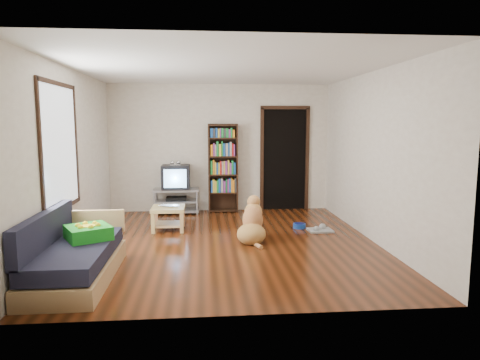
{
  "coord_description": "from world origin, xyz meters",
  "views": [
    {
      "loc": [
        -0.36,
        -6.33,
        1.81
      ],
      "look_at": [
        0.24,
        0.48,
        0.9
      ],
      "focal_mm": 32.0,
      "sensor_mm": 36.0,
      "label": 1
    }
  ],
  "objects": [
    {
      "name": "sofa",
      "position": [
        -1.87,
        -1.38,
        0.26
      ],
      "size": [
        0.8,
        1.8,
        0.8
      ],
      "color": "tan",
      "rests_on": "ground"
    },
    {
      "name": "green_cushion",
      "position": [
        -1.75,
        -1.15,
        0.5
      ],
      "size": [
        0.65,
        0.65,
        0.16
      ],
      "primitive_type": "cube",
      "rotation": [
        0.0,
        0.0,
        0.51
      ],
      "color": "#1C961B",
      "rests_on": "sofa"
    },
    {
      "name": "wall_back",
      "position": [
        0.0,
        2.5,
        1.3
      ],
      "size": [
        4.5,
        0.0,
        4.5
      ],
      "primitive_type": "plane",
      "rotation": [
        1.57,
        0.0,
        0.0
      ],
      "color": "silver",
      "rests_on": "ground"
    },
    {
      "name": "crt_tv",
      "position": [
        -0.9,
        2.27,
        0.74
      ],
      "size": [
        0.55,
        0.52,
        0.58
      ],
      "color": "black",
      "rests_on": "tv_stand"
    },
    {
      "name": "dog_bowl",
      "position": [
        1.31,
        0.82,
        0.04
      ],
      "size": [
        0.22,
        0.22,
        0.08
      ],
      "primitive_type": "cylinder",
      "color": "navy",
      "rests_on": "ground"
    },
    {
      "name": "wall_front",
      "position": [
        0.0,
        -2.5,
        1.3
      ],
      "size": [
        4.5,
        0.0,
        4.5
      ],
      "primitive_type": "plane",
      "rotation": [
        -1.57,
        0.0,
        0.0
      ],
      "color": "silver",
      "rests_on": "ground"
    },
    {
      "name": "ground",
      "position": [
        0.0,
        0.0,
        0.0
      ],
      "size": [
        5.0,
        5.0,
        0.0
      ],
      "primitive_type": "plane",
      "color": "#54240E",
      "rests_on": "ground"
    },
    {
      "name": "laptop",
      "position": [
        -0.95,
        0.85,
        0.41
      ],
      "size": [
        0.38,
        0.3,
        0.03
      ],
      "primitive_type": "imported",
      "rotation": [
        0.0,
        0.0,
        -0.26
      ],
      "color": "#BCBCC0",
      "rests_on": "coffee_table"
    },
    {
      "name": "dog",
      "position": [
        0.39,
        0.08,
        0.26
      ],
      "size": [
        0.54,
        0.87,
        0.71
      ],
      "color": "#BE8A49",
      "rests_on": "ground"
    },
    {
      "name": "grey_rag",
      "position": [
        1.61,
        0.57,
        0.01
      ],
      "size": [
        0.41,
        0.33,
        0.03
      ],
      "primitive_type": "cube",
      "rotation": [
        0.0,
        0.0,
        0.03
      ],
      "color": "#A3A3A3",
      "rests_on": "ground"
    },
    {
      "name": "wall_left",
      "position": [
        -2.25,
        0.0,
        1.3
      ],
      "size": [
        0.0,
        5.0,
        5.0
      ],
      "primitive_type": "plane",
      "rotation": [
        1.57,
        0.0,
        1.57
      ],
      "color": "silver",
      "rests_on": "ground"
    },
    {
      "name": "coffee_table",
      "position": [
        -0.95,
        0.88,
        0.28
      ],
      "size": [
        0.55,
        0.55,
        0.4
      ],
      "color": "tan",
      "rests_on": "ground"
    },
    {
      "name": "wall_right",
      "position": [
        2.25,
        0.0,
        1.3
      ],
      "size": [
        0.0,
        5.0,
        5.0
      ],
      "primitive_type": "plane",
      "rotation": [
        1.57,
        0.0,
        -1.57
      ],
      "color": "silver",
      "rests_on": "ground"
    },
    {
      "name": "bookshelf",
      "position": [
        0.05,
        2.34,
        1.0
      ],
      "size": [
        0.6,
        0.3,
        1.8
      ],
      "color": "black",
      "rests_on": "ground"
    },
    {
      "name": "tv_stand",
      "position": [
        -0.9,
        2.25,
        0.27
      ],
      "size": [
        0.9,
        0.45,
        0.5
      ],
      "color": "#99999E",
      "rests_on": "ground"
    },
    {
      "name": "window",
      "position": [
        -2.23,
        -0.5,
        1.5
      ],
      "size": [
        0.03,
        1.46,
        1.7
      ],
      "color": "white",
      "rests_on": "wall_left"
    },
    {
      "name": "doorway",
      "position": [
        1.35,
        2.48,
        1.12
      ],
      "size": [
        1.03,
        0.05,
        2.19
      ],
      "color": "black",
      "rests_on": "wall_back"
    },
    {
      "name": "ceiling",
      "position": [
        0.0,
        0.0,
        2.6
      ],
      "size": [
        5.0,
        5.0,
        0.0
      ],
      "primitive_type": "plane",
      "rotation": [
        3.14,
        0.0,
        0.0
      ],
      "color": "white",
      "rests_on": "ground"
    }
  ]
}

